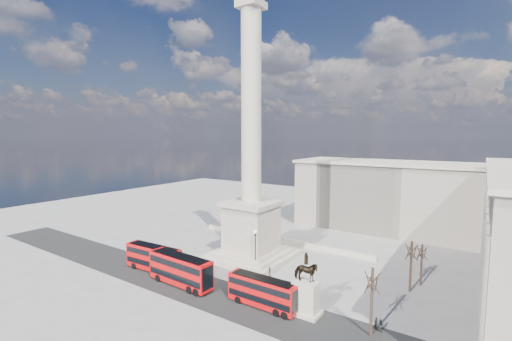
{
  "coord_description": "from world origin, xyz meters",
  "views": [
    {
      "loc": [
        35.09,
        -46.04,
        22.81
      ],
      "look_at": [
        2.89,
        2.2,
        16.89
      ],
      "focal_mm": 24.0,
      "sensor_mm": 36.0,
      "label": 1
    }
  ],
  "objects_px": {
    "red_bus_b": "(181,270)",
    "red_bus_c": "(263,292)",
    "pedestrian_walking": "(376,324)",
    "pedestrian_crossing": "(270,271)",
    "nelsons_column": "(251,190)",
    "pedestrian_standing": "(380,325)",
    "red_bus_a": "(154,258)",
    "equestrian_statue": "(306,293)",
    "victorian_lamp": "(255,247)"
  },
  "relations": [
    {
      "from": "red_bus_b",
      "to": "red_bus_c",
      "type": "relative_size",
      "value": 1.16
    },
    {
      "from": "pedestrian_walking",
      "to": "pedestrian_standing",
      "type": "height_order",
      "value": "pedestrian_walking"
    },
    {
      "from": "nelsons_column",
      "to": "pedestrian_crossing",
      "type": "xyz_separation_m",
      "value": [
        7.01,
        -4.93,
        -12.15
      ]
    },
    {
      "from": "red_bus_c",
      "to": "nelsons_column",
      "type": "bearing_deg",
      "value": 129.77
    },
    {
      "from": "nelsons_column",
      "to": "pedestrian_standing",
      "type": "relative_size",
      "value": 32.92
    },
    {
      "from": "nelsons_column",
      "to": "red_bus_c",
      "type": "xyz_separation_m",
      "value": [
        11.65,
        -14.28,
        -10.8
      ]
    },
    {
      "from": "nelsons_column",
      "to": "victorian_lamp",
      "type": "distance_m",
      "value": 10.77
    },
    {
      "from": "red_bus_c",
      "to": "victorian_lamp",
      "type": "relative_size",
      "value": 1.4
    },
    {
      "from": "red_bus_a",
      "to": "red_bus_b",
      "type": "relative_size",
      "value": 0.93
    },
    {
      "from": "pedestrian_walking",
      "to": "nelsons_column",
      "type": "bearing_deg",
      "value": 170.32
    },
    {
      "from": "pedestrian_standing",
      "to": "pedestrian_crossing",
      "type": "relative_size",
      "value": 0.99
    },
    {
      "from": "victorian_lamp",
      "to": "pedestrian_standing",
      "type": "distance_m",
      "value": 23.31
    },
    {
      "from": "equestrian_statue",
      "to": "pedestrian_crossing",
      "type": "relative_size",
      "value": 5.33
    },
    {
      "from": "pedestrian_crossing",
      "to": "red_bus_c",
      "type": "bearing_deg",
      "value": 176.29
    },
    {
      "from": "nelsons_column",
      "to": "red_bus_b",
      "type": "xyz_separation_m",
      "value": [
        -2.41,
        -15.57,
        -10.47
      ]
    },
    {
      "from": "red_bus_b",
      "to": "pedestrian_standing",
      "type": "bearing_deg",
      "value": 10.38
    },
    {
      "from": "red_bus_a",
      "to": "red_bus_b",
      "type": "height_order",
      "value": "red_bus_b"
    },
    {
      "from": "pedestrian_walking",
      "to": "pedestrian_standing",
      "type": "distance_m",
      "value": 0.45
    },
    {
      "from": "red_bus_c",
      "to": "victorian_lamp",
      "type": "height_order",
      "value": "victorian_lamp"
    },
    {
      "from": "victorian_lamp",
      "to": "red_bus_c",
      "type": "bearing_deg",
      "value": -51.42
    },
    {
      "from": "victorian_lamp",
      "to": "pedestrian_standing",
      "type": "bearing_deg",
      "value": -16.91
    },
    {
      "from": "victorian_lamp",
      "to": "equestrian_statue",
      "type": "relative_size",
      "value": 0.87
    },
    {
      "from": "victorian_lamp",
      "to": "red_bus_b",
      "type": "bearing_deg",
      "value": -121.04
    },
    {
      "from": "pedestrian_walking",
      "to": "pedestrian_crossing",
      "type": "relative_size",
      "value": 1.01
    },
    {
      "from": "red_bus_a",
      "to": "pedestrian_crossing",
      "type": "distance_m",
      "value": 19.65
    },
    {
      "from": "pedestrian_walking",
      "to": "pedestrian_crossing",
      "type": "xyz_separation_m",
      "value": [
        -18.68,
        6.57,
        -0.01
      ]
    },
    {
      "from": "nelsons_column",
      "to": "red_bus_b",
      "type": "bearing_deg",
      "value": -98.79
    },
    {
      "from": "pedestrian_walking",
      "to": "pedestrian_standing",
      "type": "xyz_separation_m",
      "value": [
        0.44,
        0.0,
        -0.02
      ]
    },
    {
      "from": "red_bus_a",
      "to": "red_bus_b",
      "type": "distance_m",
      "value": 7.97
    },
    {
      "from": "equestrian_statue",
      "to": "victorian_lamp",
      "type": "bearing_deg",
      "value": 148.73
    },
    {
      "from": "victorian_lamp",
      "to": "pedestrian_walking",
      "type": "bearing_deg",
      "value": -17.24
    },
    {
      "from": "red_bus_c",
      "to": "equestrian_statue",
      "type": "height_order",
      "value": "equestrian_statue"
    },
    {
      "from": "nelsons_column",
      "to": "victorian_lamp",
      "type": "xyz_separation_m",
      "value": [
        4.08,
        -4.79,
        -8.74
      ]
    },
    {
      "from": "equestrian_statue",
      "to": "nelsons_column",
      "type": "bearing_deg",
      "value": 143.41
    },
    {
      "from": "victorian_lamp",
      "to": "pedestrian_crossing",
      "type": "relative_size",
      "value": 4.65
    },
    {
      "from": "pedestrian_walking",
      "to": "equestrian_statue",
      "type": "bearing_deg",
      "value": -157.41
    },
    {
      "from": "red_bus_a",
      "to": "red_bus_c",
      "type": "relative_size",
      "value": 1.09
    },
    {
      "from": "red_bus_c",
      "to": "equestrian_statue",
      "type": "xyz_separation_m",
      "value": [
        5.49,
        1.55,
        0.7
      ]
    },
    {
      "from": "red_bus_a",
      "to": "equestrian_statue",
      "type": "xyz_separation_m",
      "value": [
        27.4,
        1.47,
        0.54
      ]
    },
    {
      "from": "equestrian_statue",
      "to": "pedestrian_crossing",
      "type": "bearing_deg",
      "value": 142.41
    },
    {
      "from": "pedestrian_standing",
      "to": "equestrian_statue",
      "type": "bearing_deg",
      "value": 9.96
    },
    {
      "from": "nelsons_column",
      "to": "red_bus_c",
      "type": "distance_m",
      "value": 21.36
    },
    {
      "from": "red_bus_a",
      "to": "victorian_lamp",
      "type": "relative_size",
      "value": 1.53
    },
    {
      "from": "nelsons_column",
      "to": "pedestrian_crossing",
      "type": "relative_size",
      "value": 32.67
    },
    {
      "from": "red_bus_b",
      "to": "pedestrian_walking",
      "type": "relative_size",
      "value": 7.51
    },
    {
      "from": "red_bus_a",
      "to": "equestrian_statue",
      "type": "height_order",
      "value": "equestrian_statue"
    },
    {
      "from": "equestrian_statue",
      "to": "red_bus_b",
      "type": "bearing_deg",
      "value": -171.71
    },
    {
      "from": "red_bus_b",
      "to": "pedestrian_crossing",
      "type": "xyz_separation_m",
      "value": [
        9.42,
        10.65,
        -1.68
      ]
    },
    {
      "from": "equestrian_statue",
      "to": "pedestrian_walking",
      "type": "height_order",
      "value": "equestrian_statue"
    },
    {
      "from": "equestrian_statue",
      "to": "pedestrian_walking",
      "type": "relative_size",
      "value": 5.26
    }
  ]
}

